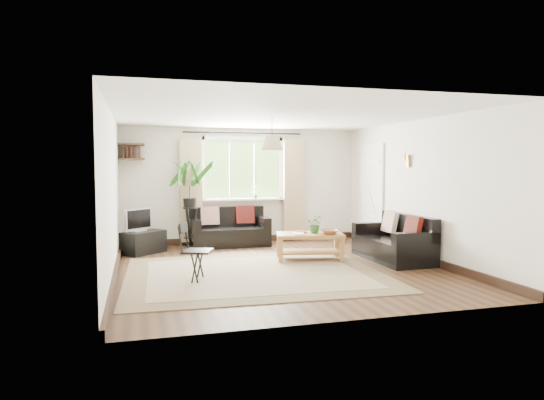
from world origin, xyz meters
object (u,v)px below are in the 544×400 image
object	(u,v)px
sofa_back	(229,228)
sofa_right	(393,239)
tv_stand	(144,242)
coffee_table	(310,247)
folding_chair	(197,252)
palm_stand	(190,204)

from	to	relation	value
sofa_back	sofa_right	world-z (taller)	sofa_right
tv_stand	sofa_back	bearing A→B (deg)	-26.44
sofa_back	coffee_table	world-z (taller)	sofa_back
sofa_back	folding_chair	bearing A→B (deg)	-109.70
tv_stand	palm_stand	size ratio (longest dim) A/B	0.45
sofa_back	palm_stand	size ratio (longest dim) A/B	0.91
coffee_table	tv_stand	xyz separation A→B (m)	(-2.74, 1.41, -0.02)
tv_stand	coffee_table	bearing A→B (deg)	-68.31
folding_chair	sofa_right	bearing A→B (deg)	-59.88
sofa_right	palm_stand	size ratio (longest dim) A/B	0.91
coffee_table	tv_stand	distance (m)	3.08
sofa_right	coffee_table	distance (m)	1.43
sofa_right	coffee_table	bearing A→B (deg)	-107.09
sofa_right	tv_stand	xyz separation A→B (m)	(-4.10, 1.80, -0.16)
sofa_back	tv_stand	bearing A→B (deg)	-166.16
tv_stand	palm_stand	world-z (taller)	palm_stand
sofa_right	tv_stand	distance (m)	4.49
sofa_right	palm_stand	bearing A→B (deg)	-126.57
sofa_right	folding_chair	distance (m)	3.46
folding_chair	palm_stand	bearing A→B (deg)	15.55
coffee_table	folding_chair	distance (m)	2.29
coffee_table	sofa_back	bearing A→B (deg)	119.71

